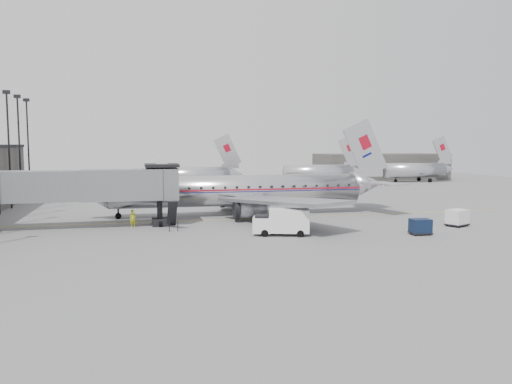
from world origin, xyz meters
TOP-DOWN VIEW (x-y plane):
  - ground at (0.00, 0.00)m, footprint 160.00×160.00m
  - hangar at (45.00, 60.00)m, footprint 30.00×12.00m
  - apron_line at (3.00, 6.00)m, footprint 60.00×0.15m
  - jet_bridge at (-16.66, 3.67)m, footprint 21.00×6.20m
  - distant_aircraft_near at (-1.79, 42.00)m, footprint 16.39×3.20m
  - distant_aircraft_mid at (24.21, 46.00)m, footprint 16.39×3.20m
  - distant_aircraft_far at (48.21, 50.00)m, footprint 16.39×3.20m
  - airliner at (0.73, 8.98)m, footprint 36.66×33.97m
  - service_van at (1.41, -4.66)m, footprint 5.51×3.39m
  - baggage_cart_navy at (13.99, -7.42)m, footprint 1.97×1.56m
  - baggage_cart_white at (20.32, -4.03)m, footprint 2.66×2.39m
  - ramp_worker at (-12.00, 3.00)m, footprint 0.76×0.61m

SIDE VIEW (x-z plane):
  - ground at x=0.00m, z-range 0.00..0.00m
  - apron_line at x=3.00m, z-range 0.00..0.01m
  - baggage_cart_navy at x=13.99m, z-range 0.05..1.52m
  - ramp_worker at x=-12.00m, z-range 0.00..1.80m
  - baggage_cart_white at x=20.32m, z-range 0.05..1.76m
  - service_van at x=1.41m, z-range 0.06..2.49m
  - distant_aircraft_near at x=-1.79m, z-range -2.40..7.86m
  - distant_aircraft_mid at x=24.21m, z-range -2.40..7.86m
  - distant_aircraft_far at x=48.21m, z-range -2.40..7.86m
  - airliner at x=0.73m, z-range -2.88..8.71m
  - hangar at x=45.00m, z-range 0.00..6.00m
  - jet_bridge at x=-16.66m, z-range 0.63..7.73m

